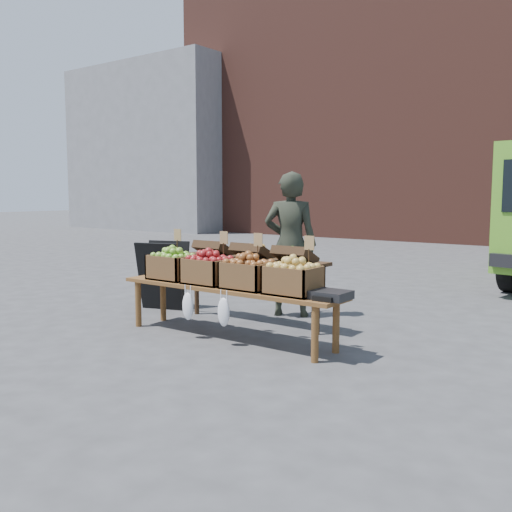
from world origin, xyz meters
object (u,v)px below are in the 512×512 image
Objects in this scene: chalkboard_sign at (163,275)px; crate_red_apples at (248,275)px; crate_golden_apples at (173,267)px; crate_russet_pears at (209,271)px; vendor at (290,245)px; weighing_scale at (331,295)px; crate_green_apples at (293,280)px; display_bench at (228,312)px; back_table at (252,281)px.

chalkboard_sign reaches higher than crate_red_apples.
crate_golden_apples and crate_russet_pears have the same top height.
vendor is at bearing 82.76° from crate_russet_pears.
chalkboard_sign reaches higher than weighing_scale.
crate_green_apples is at bearing 180.00° from weighing_scale.
vendor is 3.65× the size of crate_red_apples.
crate_green_apples is at bearing -33.45° from chalkboard_sign.
crate_green_apples is (0.82, 0.00, 0.42)m from display_bench.
back_table is at bearing 85.68° from crate_russet_pears.
back_table reaches higher than chalkboard_sign.
display_bench is at bearing -72.97° from back_table.
crate_green_apples reaches higher than weighing_scale.
back_table is 6.18× the size of weighing_scale.
chalkboard_sign is 2.10m from crate_red_apples.
crate_golden_apples and crate_green_apples have the same top height.
back_table is (1.48, 0.04, 0.06)m from chalkboard_sign.
vendor is at bearing 134.73° from weighing_scale.
chalkboard_sign reaches higher than crate_green_apples.
crate_russet_pears is 1.53m from weighing_scale.
vendor reaches higher than crate_green_apples.
chalkboard_sign is 3.03m from weighing_scale.
crate_golden_apples is 2.08m from weighing_scale.
weighing_scale is (0.98, 0.00, -0.10)m from crate_red_apples.
crate_red_apples reaches higher than weighing_scale.
vendor is at bearing 94.26° from display_bench.
display_bench is 0.51m from crate_red_apples.
back_table is 0.75m from crate_russet_pears.
back_table is at bearing 124.54° from crate_red_apples.
chalkboard_sign is at bearing -1.79° from vendor.
crate_green_apples is (1.05, -0.72, 0.19)m from back_table.
back_table is 4.20× the size of crate_russet_pears.
crate_golden_apples is (0.87, -0.68, 0.25)m from chalkboard_sign.
back_table is 4.20× the size of crate_red_apples.
back_table is at bearing -16.89° from chalkboard_sign.
vendor reaches higher than weighing_scale.
crate_red_apples is at bearing 0.00° from display_bench.
crate_russet_pears is (-0.28, 0.00, 0.42)m from display_bench.
crate_russet_pears is at bearing 0.00° from crate_golden_apples.
display_bench is at bearing 180.00° from weighing_scale.
weighing_scale is (1.35, -1.36, -0.30)m from vendor.
chalkboard_sign is at bearing 160.90° from crate_red_apples.
vendor reaches higher than crate_golden_apples.
weighing_scale is (1.52, 0.00, -0.10)m from crate_russet_pears.
crate_russet_pears is (-0.05, -0.72, 0.19)m from back_table.
crate_golden_apples is 1.00× the size of crate_russet_pears.
display_bench is 0.93m from crate_golden_apples.
back_table is at bearing 107.03° from display_bench.
chalkboard_sign is 1.84m from display_bench.
back_table is 0.96m from crate_golden_apples.
weighing_scale is at bearing 0.00° from crate_russet_pears.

